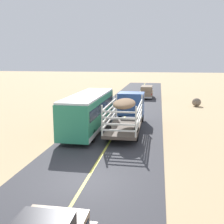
% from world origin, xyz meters
% --- Properties ---
extents(ground_plane, '(240.00, 240.00, 0.00)m').
position_xyz_m(ground_plane, '(0.00, 0.00, 0.00)').
color(ground_plane, tan).
extents(road_surface, '(8.00, 120.00, 0.02)m').
position_xyz_m(road_surface, '(0.00, 0.00, 0.01)').
color(road_surface, '#38383D').
rests_on(road_surface, ground).
extents(road_centre_line, '(0.16, 117.60, 0.00)m').
position_xyz_m(road_centre_line, '(0.00, 0.00, 0.02)').
color(road_centre_line, '#D8CC4C').
rests_on(road_centre_line, road_surface).
extents(livestock_truck, '(2.53, 9.70, 3.02)m').
position_xyz_m(livestock_truck, '(0.87, 12.05, 1.79)').
color(livestock_truck, '#3359A5').
rests_on(livestock_truck, road_surface).
extents(bus, '(2.54, 10.00, 3.21)m').
position_xyz_m(bus, '(-2.36, 9.88, 1.75)').
color(bus, '#2D8C66').
rests_on(bus, road_surface).
extents(car_far, '(1.90, 4.62, 1.93)m').
position_xyz_m(car_far, '(1.63, 31.49, 1.09)').
color(car_far, '#8C7259').
rests_on(car_far, road_surface).
extents(boulder_near_shoulder, '(0.83, 0.95, 0.54)m').
position_xyz_m(boulder_near_shoulder, '(8.91, 27.35, 0.27)').
color(boulder_near_shoulder, gray).
rests_on(boulder_near_shoulder, ground).
extents(boulder_far_horizon, '(1.17, 1.15, 1.09)m').
position_xyz_m(boulder_far_horizon, '(8.55, 24.69, 0.54)').
color(boulder_far_horizon, '#756656').
rests_on(boulder_far_horizon, ground).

